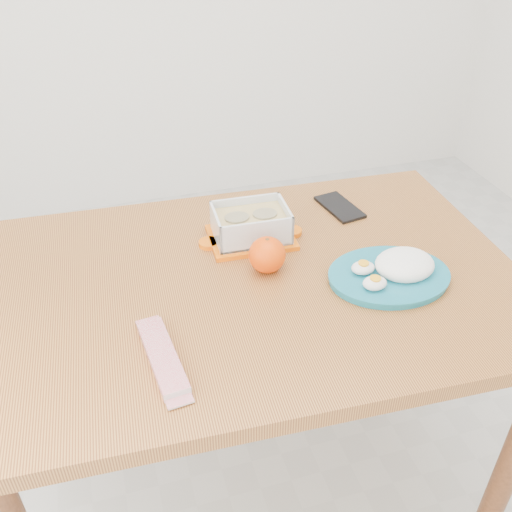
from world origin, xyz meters
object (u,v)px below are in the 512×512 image
object	(u,v)px
dining_table	(256,308)
smartphone	(340,207)
food_container	(251,225)
rice_plate	(394,270)
orange_fruit	(267,255)

from	to	relation	value
dining_table	smartphone	distance (m)	0.40
food_container	rice_plate	bearing A→B (deg)	-40.86
food_container	rice_plate	size ratio (longest dim) A/B	0.72
dining_table	food_container	xyz separation A→B (m)	(0.03, 0.16, 0.14)
dining_table	rice_plate	xyz separation A→B (m)	(0.30, -0.10, 0.12)
dining_table	orange_fruit	xyz separation A→B (m)	(0.03, 0.02, 0.14)
dining_table	rice_plate	world-z (taller)	rice_plate
food_container	rice_plate	distance (m)	0.37
dining_table	smartphone	size ratio (longest dim) A/B	8.31
orange_fruit	smartphone	size ratio (longest dim) A/B	0.57
food_container	orange_fruit	distance (m)	0.14
food_container	dining_table	bearing A→B (deg)	-99.85
orange_fruit	rice_plate	size ratio (longest dim) A/B	0.29
smartphone	orange_fruit	bearing A→B (deg)	-152.05
food_container	rice_plate	xyz separation A→B (m)	(0.27, -0.25, -0.02)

